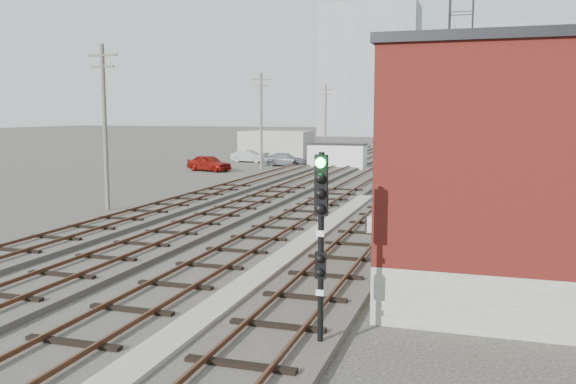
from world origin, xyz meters
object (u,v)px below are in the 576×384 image
at_px(site_trailer, 337,156).
at_px(car_silver, 249,156).
at_px(car_red, 209,163).
at_px(signal_mast, 321,233).
at_px(car_grey, 285,160).
at_px(switch_stand, 326,198).

height_order(site_trailer, car_silver, site_trailer).
xyz_separation_m(car_red, car_silver, (-0.10, 10.62, -0.10)).
xyz_separation_m(signal_mast, site_trailer, (-9.88, 45.22, -1.48)).
height_order(signal_mast, car_grey, signal_mast).
bearing_deg(car_red, car_silver, 18.22).
height_order(site_trailer, car_red, site_trailer).
distance_m(car_red, car_silver, 10.62).
distance_m(signal_mast, switch_stand, 20.80).
relative_size(switch_stand, car_red, 0.28).
xyz_separation_m(signal_mast, car_silver, (-20.53, 49.07, -2.03)).
height_order(site_trailer, car_grey, site_trailer).
height_order(switch_stand, car_silver, switch_stand).
bearing_deg(switch_stand, car_grey, 110.56).
height_order(car_red, car_silver, car_red).
distance_m(switch_stand, car_silver, 32.93).
distance_m(car_silver, car_grey, 6.12).
height_order(signal_mast, car_silver, signal_mast).
bearing_deg(car_grey, car_red, 145.83).
xyz_separation_m(switch_stand, site_trailer, (-5.03, 25.11, 0.62)).
xyz_separation_m(site_trailer, car_grey, (-5.49, 0.57, -0.55)).
relative_size(switch_stand, car_silver, 0.31).
height_order(signal_mast, switch_stand, signal_mast).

